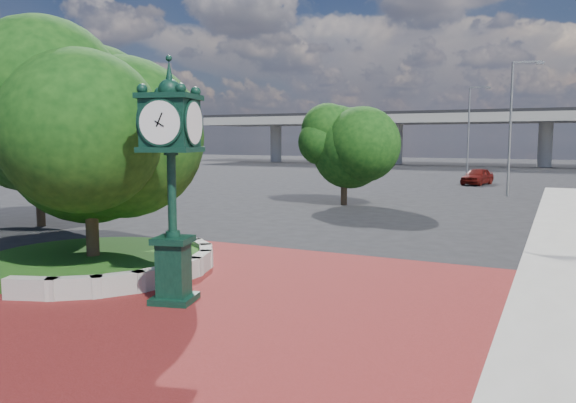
# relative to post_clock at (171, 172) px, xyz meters

# --- Properties ---
(ground) EXTENTS (200.00, 200.00, 0.00)m
(ground) POSITION_rel_post_clock_xyz_m (0.80, 1.74, -2.99)
(ground) COLOR black
(ground) RESTS_ON ground
(plaza) EXTENTS (12.00, 12.00, 0.04)m
(plaza) POSITION_rel_post_clock_xyz_m (0.80, 0.74, -2.97)
(plaza) COLOR maroon
(plaza) RESTS_ON ground
(planter_wall) EXTENTS (2.96, 6.77, 0.54)m
(planter_wall) POSITION_rel_post_clock_xyz_m (-1.91, 1.74, -2.72)
(planter_wall) COLOR #9E9B93
(planter_wall) RESTS_ON ground
(grass_bed) EXTENTS (6.10, 6.10, 0.40)m
(grass_bed) POSITION_rel_post_clock_xyz_m (-4.20, 1.74, -2.79)
(grass_bed) COLOR #174B15
(grass_bed) RESTS_ON ground
(overpass) EXTENTS (90.00, 12.00, 7.50)m
(overpass) POSITION_rel_post_clock_xyz_m (0.59, 71.74, 3.55)
(overpass) COLOR #9E9B93
(overpass) RESTS_ON ground
(tree_planter) EXTENTS (5.20, 5.20, 6.33)m
(tree_planter) POSITION_rel_post_clock_xyz_m (-4.20, 1.74, 0.73)
(tree_planter) COLOR #38281C
(tree_planter) RESTS_ON ground
(tree_northwest) EXTENTS (5.60, 5.60, 6.93)m
(tree_northwest) POSITION_rel_post_clock_xyz_m (-12.20, 6.74, 1.13)
(tree_northwest) COLOR #38281C
(tree_northwest) RESTS_ON ground
(tree_street) EXTENTS (4.40, 4.40, 5.45)m
(tree_street) POSITION_rel_post_clock_xyz_m (-3.20, 19.74, 0.25)
(tree_street) COLOR #38281C
(tree_street) RESTS_ON ground
(post_clock) EXTENTS (1.34, 1.34, 5.45)m
(post_clock) POSITION_rel_post_clock_xyz_m (0.00, 0.00, 0.00)
(post_clock) COLOR black
(post_clock) RESTS_ON ground
(parked_car) EXTENTS (2.45, 4.26, 1.37)m
(parked_car) POSITION_rel_post_clock_xyz_m (1.69, 37.81, -2.31)
(parked_car) COLOR #5F120D
(parked_car) RESTS_ON ground
(street_lamp_near) EXTENTS (1.93, 0.51, 8.62)m
(street_lamp_near) POSITION_rel_post_clock_xyz_m (4.93, 29.04, 2.06)
(street_lamp_near) COLOR slate
(street_lamp_near) RESTS_ON ground
(street_lamp_far) EXTENTS (1.91, 0.26, 8.52)m
(street_lamp_far) POSITION_rel_post_clock_xyz_m (0.07, 44.78, 2.00)
(street_lamp_far) COLOR slate
(street_lamp_far) RESTS_ON ground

